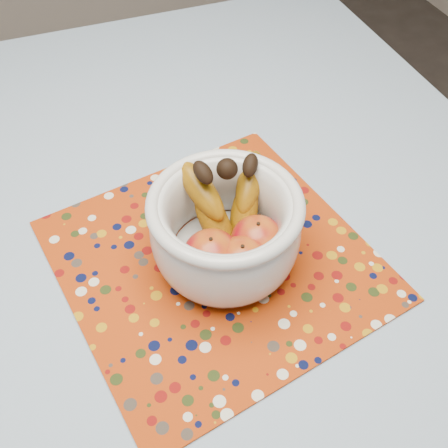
% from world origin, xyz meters
% --- Properties ---
extents(table, '(1.20, 1.20, 0.75)m').
position_xyz_m(table, '(0.00, 0.00, 0.67)').
color(table, brown).
rests_on(table, ground).
extents(tablecloth, '(1.32, 1.32, 0.01)m').
position_xyz_m(tablecloth, '(0.00, 0.00, 0.76)').
color(tablecloth, '#607EA0').
rests_on(tablecloth, table).
extents(placemat, '(0.50, 0.50, 0.00)m').
position_xyz_m(placemat, '(0.09, -0.09, 0.76)').
color(placemat, '#9B2F08').
rests_on(placemat, tablecloth).
extents(fruit_bowl, '(0.23, 0.22, 0.16)m').
position_xyz_m(fruit_bowl, '(0.11, -0.09, 0.84)').
color(fruit_bowl, silver).
rests_on(fruit_bowl, placemat).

